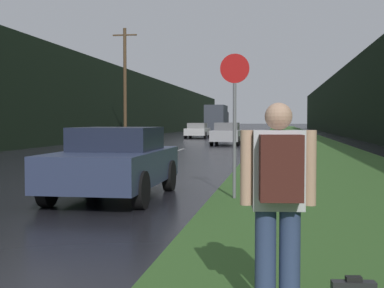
{
  "coord_description": "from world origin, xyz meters",
  "views": [
    {
      "loc": [
        5.34,
        -2.86,
        1.62
      ],
      "look_at": [
        2.73,
        13.51,
        0.9
      ],
      "focal_mm": 50.0,
      "sensor_mm": 36.0,
      "label": 1
    }
  ],
  "objects_px": {
    "stop_sign": "(235,114)",
    "delivery_truck": "(217,119)",
    "car_passing_near": "(115,162)",
    "car_oncoming": "(197,131)",
    "hitchhiker_with_backpack": "(278,196)",
    "car_passing_far": "(227,134)"
  },
  "relations": [
    {
      "from": "stop_sign",
      "to": "hitchhiker_with_backpack",
      "type": "bearing_deg",
      "value": -82.45
    },
    {
      "from": "stop_sign",
      "to": "car_passing_near",
      "type": "height_order",
      "value": "stop_sign"
    },
    {
      "from": "stop_sign",
      "to": "car_passing_near",
      "type": "relative_size",
      "value": 0.71
    },
    {
      "from": "car_passing_near",
      "to": "car_oncoming",
      "type": "xyz_separation_m",
      "value": [
        -3.97,
        38.35,
        -0.04
      ]
    },
    {
      "from": "car_oncoming",
      "to": "car_passing_near",
      "type": "bearing_deg",
      "value": -84.09
    },
    {
      "from": "stop_sign",
      "to": "car_passing_near",
      "type": "bearing_deg",
      "value": -175.3
    },
    {
      "from": "hitchhiker_with_backpack",
      "to": "car_passing_far",
      "type": "distance_m",
      "value": 31.77
    },
    {
      "from": "hitchhiker_with_backpack",
      "to": "car_oncoming",
      "type": "bearing_deg",
      "value": 93.13
    },
    {
      "from": "stop_sign",
      "to": "delivery_truck",
      "type": "relative_size",
      "value": 0.4
    },
    {
      "from": "car_oncoming",
      "to": "hitchhiker_with_backpack",
      "type": "bearing_deg",
      "value": -80.69
    },
    {
      "from": "delivery_truck",
      "to": "car_oncoming",
      "type": "bearing_deg",
      "value": -90.0
    },
    {
      "from": "car_passing_near",
      "to": "delivery_truck",
      "type": "xyz_separation_m",
      "value": [
        -3.97,
        54.55,
        1.08
      ]
    },
    {
      "from": "stop_sign",
      "to": "hitchhiker_with_backpack",
      "type": "distance_m",
      "value": 6.74
    },
    {
      "from": "car_oncoming",
      "to": "car_passing_far",
      "type": "bearing_deg",
      "value": -73.25
    },
    {
      "from": "car_passing_far",
      "to": "car_passing_near",
      "type": "bearing_deg",
      "value": 90.0
    },
    {
      "from": "car_passing_far",
      "to": "delivery_truck",
      "type": "distance_m",
      "value": 29.68
    },
    {
      "from": "stop_sign",
      "to": "car_passing_near",
      "type": "distance_m",
      "value": 2.69
    },
    {
      "from": "car_oncoming",
      "to": "delivery_truck",
      "type": "bearing_deg",
      "value": 90.0
    },
    {
      "from": "car_oncoming",
      "to": "delivery_truck",
      "type": "relative_size",
      "value": 0.58
    },
    {
      "from": "car_passing_far",
      "to": "hitchhiker_with_backpack",
      "type": "bearing_deg",
      "value": 96.09
    },
    {
      "from": "car_passing_far",
      "to": "delivery_truck",
      "type": "relative_size",
      "value": 0.62
    },
    {
      "from": "hitchhiker_with_backpack",
      "to": "car_passing_far",
      "type": "xyz_separation_m",
      "value": [
        -3.37,
        31.59,
        -0.27
      ]
    }
  ]
}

